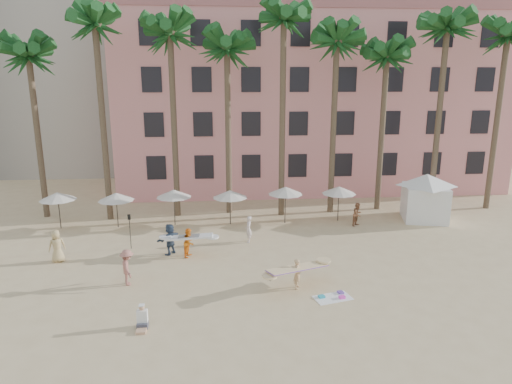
{
  "coord_description": "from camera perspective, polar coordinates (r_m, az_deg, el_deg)",
  "views": [
    {
      "loc": [
        -1.75,
        -19.23,
        10.37
      ],
      "look_at": [
        0.34,
        6.0,
        4.0
      ],
      "focal_mm": 32.0,
      "sensor_mm": 36.0,
      "label": 1
    }
  ],
  "objects": [
    {
      "name": "seated_man",
      "position": [
        20.68,
        -14.04,
        -15.29
      ],
      "size": [
        0.46,
        0.8,
        1.04
      ],
      "color": "#3F3F4C",
      "rests_on": "ground"
    },
    {
      "name": "ground",
      "position": [
        21.92,
        0.42,
        -14.12
      ],
      "size": [
        120.0,
        120.0,
        0.0
      ],
      "primitive_type": "plane",
      "color": "#D1B789",
      "rests_on": "ground"
    },
    {
      "name": "umbrella_row",
      "position": [
        32.75,
        -6.77,
        -0.18
      ],
      "size": [
        22.5,
        2.7,
        2.73
      ],
      "color": "#332B23",
      "rests_on": "ground"
    },
    {
      "name": "beach_towel",
      "position": [
        23.0,
        9.64,
        -12.81
      ],
      "size": [
        2.0,
        1.43,
        0.14
      ],
      "color": "white",
      "rests_on": "ground"
    },
    {
      "name": "cabana",
      "position": [
        36.0,
        20.44,
        -0.12
      ],
      "size": [
        5.41,
        5.41,
        3.5
      ],
      "color": "white",
      "rests_on": "ground"
    },
    {
      "name": "paddle",
      "position": [
        29.26,
        -15.5,
        -4.24
      ],
      "size": [
        0.18,
        0.04,
        2.23
      ],
      "color": "black",
      "rests_on": "ground"
    },
    {
      "name": "pink_hotel",
      "position": [
        46.13,
        6.33,
        11.1
      ],
      "size": [
        35.0,
        14.0,
        16.0
      ],
      "primitive_type": "cube",
      "color": "pink",
      "rests_on": "ground"
    },
    {
      "name": "carrier_white",
      "position": [
        27.46,
        -8.37,
        -6.14
      ],
      "size": [
        2.85,
        1.0,
        1.74
      ],
      "color": "orange",
      "rests_on": "ground"
    },
    {
      "name": "beachgoers",
      "position": [
        27.52,
        -9.43,
        -6.14
      ],
      "size": [
        20.3,
        9.66,
        1.92
      ],
      "color": "#34445B",
      "rests_on": "ground"
    },
    {
      "name": "carrier_yellow",
      "position": [
        23.34,
        5.23,
        -9.83
      ],
      "size": [
        3.4,
        2.35,
        1.56
      ],
      "color": "tan",
      "rests_on": "ground"
    },
    {
      "name": "palm_row",
      "position": [
        34.4,
        -1.01,
        18.45
      ],
      "size": [
        44.4,
        5.4,
        16.3
      ],
      "color": "brown",
      "rests_on": "ground"
    }
  ]
}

